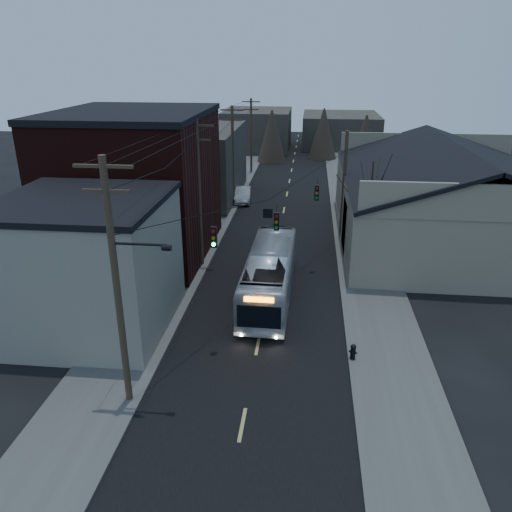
% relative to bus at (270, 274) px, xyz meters
% --- Properties ---
extents(ground, '(160.00, 160.00, 0.00)m').
position_rel_bus_xyz_m(ground, '(-0.14, -13.48, -1.54)').
color(ground, black).
rests_on(ground, ground).
extents(road_surface, '(9.00, 110.00, 0.02)m').
position_rel_bus_xyz_m(road_surface, '(-0.14, 16.52, -1.53)').
color(road_surface, black).
rests_on(road_surface, ground).
extents(sidewalk_left, '(4.00, 110.00, 0.12)m').
position_rel_bus_xyz_m(sidewalk_left, '(-6.64, 16.52, -1.48)').
color(sidewalk_left, '#474744').
rests_on(sidewalk_left, ground).
extents(sidewalk_right, '(4.00, 110.00, 0.12)m').
position_rel_bus_xyz_m(sidewalk_right, '(6.36, 16.52, -1.48)').
color(sidewalk_right, '#474744').
rests_on(sidewalk_right, ground).
extents(building_clapboard, '(8.00, 8.00, 7.00)m').
position_rel_bus_xyz_m(building_clapboard, '(-9.14, -4.48, 1.96)').
color(building_clapboard, slate).
rests_on(building_clapboard, ground).
extents(building_brick, '(10.00, 12.00, 10.00)m').
position_rel_bus_xyz_m(building_brick, '(-10.14, 6.52, 3.46)').
color(building_brick, black).
rests_on(building_brick, ground).
extents(building_left_far, '(9.00, 14.00, 7.00)m').
position_rel_bus_xyz_m(building_left_far, '(-9.64, 22.52, 1.96)').
color(building_left_far, '#332F29').
rests_on(building_left_far, ground).
extents(warehouse, '(16.16, 20.60, 7.73)m').
position_rel_bus_xyz_m(warehouse, '(12.86, 11.52, 1.16)').
color(warehouse, gray).
rests_on(warehouse, ground).
extents(building_far_left, '(10.00, 12.00, 6.00)m').
position_rel_bus_xyz_m(building_far_left, '(-6.14, 51.52, 1.46)').
color(building_far_left, '#332F29').
rests_on(building_far_left, ground).
extents(building_far_right, '(12.00, 14.00, 5.00)m').
position_rel_bus_xyz_m(building_far_right, '(6.86, 56.52, 0.96)').
color(building_far_right, '#332F29').
rests_on(building_far_right, ground).
extents(bare_tree, '(0.40, 0.40, 7.20)m').
position_rel_bus_xyz_m(bare_tree, '(6.36, 6.52, 2.06)').
color(bare_tree, black).
rests_on(bare_tree, ground).
extents(utility_lines, '(11.24, 45.28, 10.50)m').
position_rel_bus_xyz_m(utility_lines, '(-3.25, 10.66, 3.42)').
color(utility_lines, '#382B1E').
rests_on(utility_lines, ground).
extents(bus, '(2.78, 11.09, 3.08)m').
position_rel_bus_xyz_m(bus, '(0.00, 0.00, 0.00)').
color(bus, '#B0B4BC').
rests_on(bus, ground).
extents(parked_car, '(1.87, 4.49, 1.44)m').
position_rel_bus_xyz_m(parked_car, '(-4.44, 21.16, -0.82)').
color(parked_car, '#94959B').
rests_on(parked_car, ground).
extents(fire_hydrant, '(0.38, 0.27, 0.79)m').
position_rel_bus_xyz_m(fire_hydrant, '(4.56, -6.42, -1.00)').
color(fire_hydrant, black).
rests_on(fire_hydrant, sidewalk_right).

